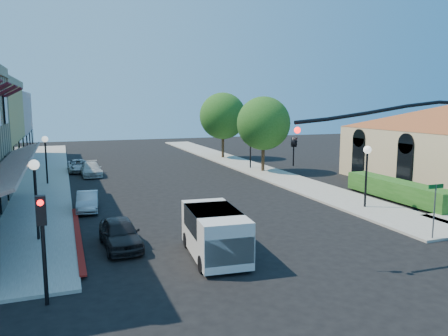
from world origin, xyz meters
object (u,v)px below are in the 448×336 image
object	(u,v)px
street_tree_b	(223,116)
parked_car_c	(91,169)
parked_car_b	(87,201)
lamppost_left_near	(35,179)
parked_car_d	(78,166)
street_tree_a	(263,123)
secondary_signal	(42,230)
signal_mast_arm	(421,150)
lamppost_right_near	(367,161)
street_name_sign	(435,202)
white_van	(215,231)
lamppost_right_far	(251,139)
lamppost_left_far	(45,148)
parked_car_a	(120,233)

from	to	relation	value
street_tree_b	parked_car_c	bearing A→B (deg)	-153.51
street_tree_b	parked_car_b	bearing A→B (deg)	-128.29
lamppost_left_near	parked_car_d	size ratio (longest dim) A/B	0.94
street_tree_a	secondary_signal	distance (m)	26.64
signal_mast_arm	lamppost_right_near	bearing A→B (deg)	67.88
secondary_signal	parked_car_d	xyz separation A→B (m)	(1.87, 26.26, -1.79)
street_name_sign	secondary_signal	bearing A→B (deg)	-177.07
white_van	street_tree_b	bearing A→B (deg)	69.19
secondary_signal	lamppost_right_near	distance (m)	17.77
lamppost_right_near	parked_car_c	size ratio (longest dim) A/B	0.93
lamppost_right_far	parked_car_d	size ratio (longest dim) A/B	0.94
white_van	secondary_signal	bearing A→B (deg)	-160.39
lamppost_left_near	lamppost_left_far	xyz separation A→B (m)	(0.00, 14.00, 0.00)
lamppost_right_near	white_van	bearing A→B (deg)	-157.01
secondary_signal	lamppost_right_near	xyz separation A→B (m)	(16.50, 6.59, 0.42)
signal_mast_arm	parked_car_b	size ratio (longest dim) A/B	2.52
signal_mast_arm	street_name_sign	world-z (taller)	signal_mast_arm
street_tree_a	street_name_sign	distance (m)	20.00
lamppost_left_near	lamppost_right_near	xyz separation A→B (m)	(17.00, 0.00, 0.00)
lamppost_right_near	parked_car_d	xyz separation A→B (m)	(-14.63, 19.67, -2.21)
signal_mast_arm	secondary_signal	world-z (taller)	signal_mast_arm
street_tree_a	street_tree_b	world-z (taller)	street_tree_b
secondary_signal	parked_car_a	size ratio (longest dim) A/B	0.93
street_tree_b	lamppost_left_near	size ratio (longest dim) A/B	1.97
street_tree_a	secondary_signal	size ratio (longest dim) A/B	1.95
street_tree_a	lamppost_right_far	bearing A→B (deg)	98.53
parked_car_d	street_name_sign	bearing A→B (deg)	-63.65
lamppost_right_far	parked_car_b	bearing A→B (deg)	-143.19
street_tree_b	lamppost_right_far	bearing A→B (deg)	-92.15
secondary_signal	lamppost_left_far	world-z (taller)	lamppost_left_far
lamppost_left_near	parked_car_a	xyz separation A→B (m)	(3.20, -2.00, -2.13)
street_tree_b	parked_car_a	bearing A→B (deg)	-118.47
lamppost_left_near	parked_car_b	size ratio (longest dim) A/B	1.12
lamppost_left_near	parked_car_b	world-z (taller)	lamppost_left_near
street_name_sign	lamppost_left_near	xyz separation A→B (m)	(-16.00, 5.80, 1.04)
street_name_sign	lamppost_right_far	bearing A→B (deg)	87.37
parked_car_b	parked_car_c	xyz separation A→B (m)	(0.95, 12.00, 0.03)
lamppost_left_far	parked_car_a	world-z (taller)	lamppost_left_far
street_name_sign	street_tree_b	bearing A→B (deg)	87.50
parked_car_a	white_van	bearing A→B (deg)	-39.57
secondary_signal	parked_car_a	distance (m)	5.60
street_tree_a	signal_mast_arm	size ratio (longest dim) A/B	0.81
street_name_sign	lamppost_right_far	xyz separation A→B (m)	(1.00, 21.80, 1.04)
lamppost_right_near	parked_car_b	world-z (taller)	lamppost_right_near
signal_mast_arm	lamppost_right_near	distance (m)	7.15
street_tree_a	parked_car_c	distance (m)	14.82
signal_mast_arm	lamppost_left_near	size ratio (longest dim) A/B	2.24
lamppost_right_near	parked_car_c	bearing A→B (deg)	128.96
parked_car_b	lamppost_left_far	bearing A→B (deg)	108.83
lamppost_right_near	white_van	world-z (taller)	lamppost_right_near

